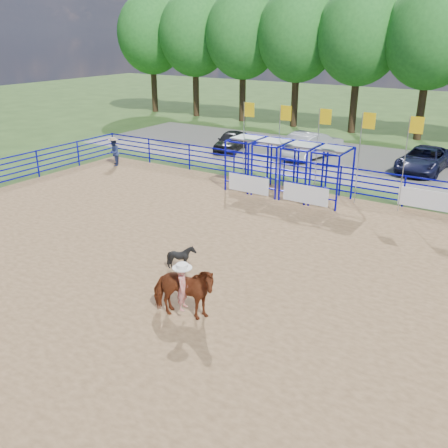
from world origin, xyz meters
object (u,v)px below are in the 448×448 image
Objects in this scene: car_c at (424,160)px; car_a at (231,141)px; horse_and_rider at (183,290)px; spectator_cowboy at (114,152)px; car_b at (312,145)px; calf at (182,257)px.

car_a is at bearing -170.21° from car_c.
spectator_cowboy is (-13.57, 11.21, -0.04)m from horse_and_rider.
horse_and_rider reaches higher than car_a.
spectator_cowboy is 12.15m from car_b.
horse_and_rider reaches higher than car_c.
car_a is at bearing 39.36° from calf.
spectator_cowboy reaches higher than car_a.
car_a is at bearing 22.83° from car_b.
horse_and_rider is 19.98m from car_b.
horse_and_rider is 2.65× the size of calf.
calf is 14.65m from spectator_cowboy.
spectator_cowboy is (-11.69, 8.82, 0.40)m from calf.
car_b reaches higher than calf.
spectator_cowboy is at bearing 54.10° from car_b.
car_a is at bearing 62.99° from spectator_cowboy.
calf is at bearing -77.09° from car_a.
car_b is at bearing 42.57° from spectator_cowboy.
car_c is (2.07, 19.82, -0.20)m from horse_and_rider.
horse_and_rider is 20.88m from car_a.
spectator_cowboy is at bearing -148.26° from car_c.
spectator_cowboy is 0.34× the size of car_c.
car_b is (-4.62, 19.43, -0.06)m from horse_and_rider.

